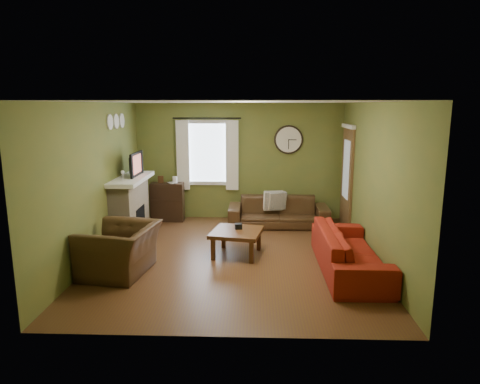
{
  "coord_description": "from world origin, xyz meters",
  "views": [
    {
      "loc": [
        0.36,
        -6.96,
        2.55
      ],
      "look_at": [
        0.1,
        0.4,
        1.05
      ],
      "focal_mm": 32.0,
      "sensor_mm": 36.0,
      "label": 1
    }
  ],
  "objects_px": {
    "bookshelf": "(168,202)",
    "coffee_table": "(237,243)",
    "armchair": "(120,250)",
    "sofa_red": "(349,251)",
    "sofa_brown": "(278,212)"
  },
  "relations": [
    {
      "from": "bookshelf",
      "to": "sofa_red",
      "type": "xyz_separation_m",
      "value": [
        3.43,
        -2.85,
        -0.1
      ]
    },
    {
      "from": "sofa_red",
      "to": "coffee_table",
      "type": "height_order",
      "value": "sofa_red"
    },
    {
      "from": "bookshelf",
      "to": "sofa_red",
      "type": "distance_m",
      "value": 4.46
    },
    {
      "from": "armchair",
      "to": "coffee_table",
      "type": "bearing_deg",
      "value": 124.39
    },
    {
      "from": "bookshelf",
      "to": "armchair",
      "type": "height_order",
      "value": "bookshelf"
    },
    {
      "from": "sofa_red",
      "to": "coffee_table",
      "type": "bearing_deg",
      "value": 69.5
    },
    {
      "from": "sofa_brown",
      "to": "coffee_table",
      "type": "height_order",
      "value": "sofa_brown"
    },
    {
      "from": "sofa_brown",
      "to": "coffee_table",
      "type": "distance_m",
      "value": 2.02
    },
    {
      "from": "bookshelf",
      "to": "coffee_table",
      "type": "bearing_deg",
      "value": -53.08
    },
    {
      "from": "bookshelf",
      "to": "coffee_table",
      "type": "height_order",
      "value": "bookshelf"
    },
    {
      "from": "sofa_red",
      "to": "armchair",
      "type": "distance_m",
      "value": 3.55
    },
    {
      "from": "bookshelf",
      "to": "coffee_table",
      "type": "distance_m",
      "value": 2.74
    },
    {
      "from": "coffee_table",
      "to": "armchair",
      "type": "bearing_deg",
      "value": -153.49
    },
    {
      "from": "bookshelf",
      "to": "armchair",
      "type": "bearing_deg",
      "value": -92.18
    },
    {
      "from": "sofa_red",
      "to": "armchair",
      "type": "bearing_deg",
      "value": 93.38
    }
  ]
}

